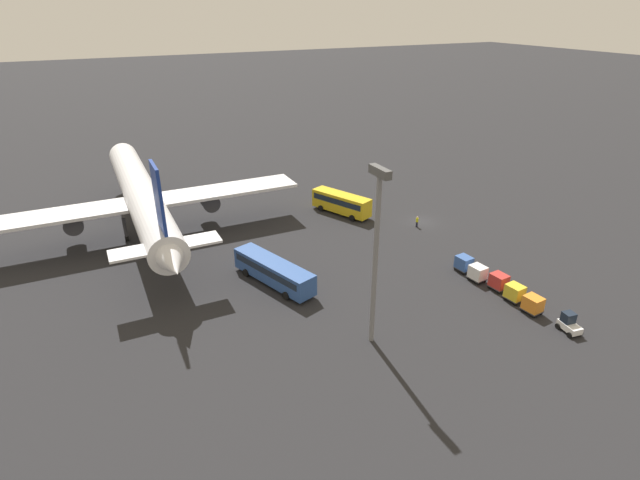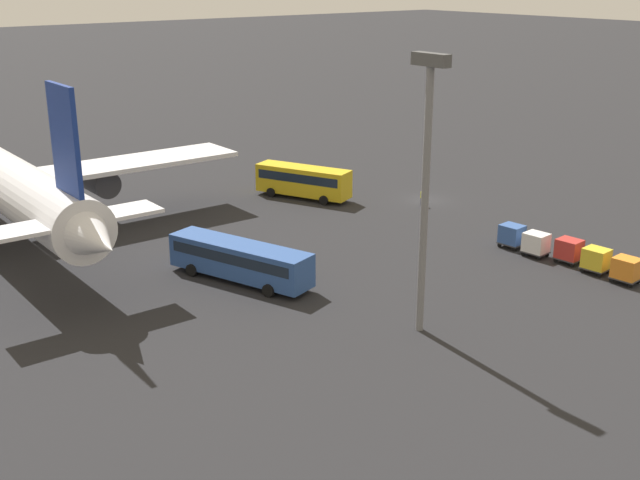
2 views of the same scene
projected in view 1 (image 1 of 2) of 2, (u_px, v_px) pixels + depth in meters
The scene contains 12 objects.
ground_plane at pixel (422, 222), 79.04m from camera, with size 600.00×600.00×0.00m, color #232326.
airplane at pixel (141, 196), 72.39m from camera, with size 52.67×45.60×15.99m.
shuttle_bus_near at pixel (341, 202), 81.19m from camera, with size 10.57×6.51×3.37m.
shuttle_bus_far at pixel (274, 270), 60.85m from camera, with size 12.65×6.48×3.06m.
baggage_tug at pixel (569, 324), 52.28m from camera, with size 2.56×1.93×2.10m.
worker_person at pixel (417, 222), 76.78m from camera, with size 0.38×0.38×1.74m.
cargo_cart_orange at pixel (533, 304), 55.24m from camera, with size 2.14×1.86×2.06m.
cargo_cart_yellow at pixel (515, 292), 57.48m from camera, with size 2.14×1.86×2.06m.
cargo_cart_red at pixel (499, 281), 59.77m from camera, with size 2.14×1.86×2.06m.
cargo_cart_white at pixel (478, 273), 61.66m from camera, with size 2.14×1.86×2.06m.
cargo_cart_blue at pixel (464, 263), 63.94m from camera, with size 2.14×1.86×2.06m.
light_pole at pixel (376, 242), 46.46m from camera, with size 2.80×0.70×18.41m.
Camera 1 is at (-57.86, 46.74, 31.36)m, focal length 28.00 mm.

